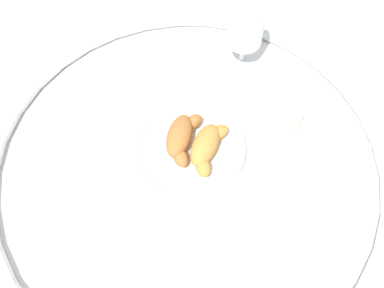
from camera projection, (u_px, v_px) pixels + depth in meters
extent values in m
plane|color=silver|center=(189.00, 162.00, 0.85)|extent=(2.20, 2.20, 0.00)
torus|color=silver|center=(189.00, 160.00, 0.84)|extent=(0.81, 0.81, 0.02)
cylinder|color=silver|center=(192.00, 149.00, 0.86)|extent=(0.23, 0.23, 0.02)
torus|color=silver|center=(192.00, 147.00, 0.85)|extent=(0.23, 0.23, 0.01)
ellipsoid|color=#AD6B33|center=(179.00, 136.00, 0.83)|extent=(0.11, 0.06, 0.04)
ellipsoid|color=#AD6B33|center=(180.00, 157.00, 0.81)|extent=(0.05, 0.04, 0.03)
ellipsoid|color=#AD6B33|center=(191.00, 122.00, 0.86)|extent=(0.05, 0.05, 0.03)
ellipsoid|color=#CC893D|center=(205.00, 145.00, 0.82)|extent=(0.11, 0.07, 0.04)
ellipsoid|color=#CC893D|center=(203.00, 167.00, 0.80)|extent=(0.05, 0.04, 0.03)
ellipsoid|color=#CC893D|center=(219.00, 132.00, 0.84)|extent=(0.05, 0.05, 0.03)
cylinder|color=silver|center=(281.00, 122.00, 0.89)|extent=(0.14, 0.14, 0.01)
cylinder|color=silver|center=(284.00, 114.00, 0.87)|extent=(0.08, 0.08, 0.05)
cylinder|color=#937A60|center=(286.00, 108.00, 0.85)|extent=(0.07, 0.07, 0.01)
torus|color=silver|center=(291.00, 97.00, 0.89)|extent=(0.04, 0.02, 0.04)
cylinder|color=white|center=(299.00, 193.00, 0.81)|extent=(0.07, 0.07, 0.01)
cylinder|color=white|center=(303.00, 187.00, 0.79)|extent=(0.01, 0.01, 0.05)
cylinder|color=white|center=(311.00, 171.00, 0.73)|extent=(0.08, 0.08, 0.08)
cylinder|color=yellow|center=(311.00, 172.00, 0.73)|extent=(0.07, 0.07, 0.07)
cylinder|color=white|center=(241.00, 59.00, 0.99)|extent=(0.07, 0.07, 0.01)
cylinder|color=white|center=(243.00, 50.00, 0.96)|extent=(0.01, 0.01, 0.05)
cylinder|color=white|center=(246.00, 29.00, 0.90)|extent=(0.08, 0.08, 0.08)
cylinder|color=gold|center=(246.00, 31.00, 0.91)|extent=(0.07, 0.07, 0.06)
cube|color=silver|center=(96.00, 144.00, 0.87)|extent=(0.14, 0.14, 0.01)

